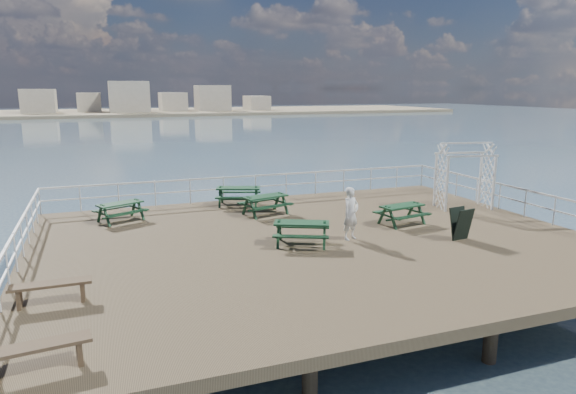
# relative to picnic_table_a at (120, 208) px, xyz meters

# --- Properties ---
(ground) EXTENTS (18.00, 14.00, 0.30)m
(ground) POSITION_rel_picnic_table_a_xyz_m (5.93, -4.76, -0.66)
(ground) COLOR brown
(ground) RESTS_ON ground
(sea_backdrop) EXTENTS (300.00, 300.00, 9.20)m
(sea_backdrop) POSITION_rel_picnic_table_a_xyz_m (18.47, 129.31, -1.02)
(sea_backdrop) COLOR #435B71
(sea_backdrop) RESTS_ON ground
(railing) EXTENTS (17.77, 13.76, 1.10)m
(railing) POSITION_rel_picnic_table_a_xyz_m (5.86, -2.19, 0.36)
(railing) COLOR silver
(railing) RESTS_ON ground
(picnic_table_a) EXTENTS (2.05, 1.90, 0.80)m
(picnic_table_a) POSITION_rel_picnic_table_a_xyz_m (0.00, 0.00, 0.00)
(picnic_table_a) COLOR #14371A
(picnic_table_a) RESTS_ON ground
(picnic_table_b) EXTENTS (2.22, 2.01, 0.89)m
(picnic_table_b) POSITION_rel_picnic_table_a_xyz_m (4.85, 1.04, 0.06)
(picnic_table_b) COLOR #14371A
(picnic_table_b) RESTS_ON ground
(picnic_table_c) EXTENTS (2.06, 1.81, 0.86)m
(picnic_table_c) POSITION_rel_picnic_table_a_xyz_m (5.42, -0.90, 0.04)
(picnic_table_c) COLOR #14371A
(picnic_table_c) RESTS_ON ground
(picnic_table_d) EXTENTS (2.17, 2.00, 0.85)m
(picnic_table_d) POSITION_rel_picnic_table_a_xyz_m (5.27, -5.15, 0.03)
(picnic_table_d) COLOR #14371A
(picnic_table_d) RESTS_ON ground
(picnic_table_e) EXTENTS (1.89, 1.62, 0.81)m
(picnic_table_e) POSITION_rel_picnic_table_a_xyz_m (9.67, -4.06, 0.01)
(picnic_table_e) COLOR #14371A
(picnic_table_e) RESTS_ON ground
(flat_bench_near) EXTENTS (1.79, 0.43, 0.51)m
(flat_bench_near) POSITION_rel_picnic_table_a_xyz_m (-1.87, -7.40, -0.13)
(flat_bench_near) COLOR brown
(flat_bench_near) RESTS_ON ground
(flat_bench_far) EXTENTS (1.84, 0.64, 0.52)m
(flat_bench_far) POSITION_rel_picnic_table_a_xyz_m (-1.87, -10.51, -0.13)
(flat_bench_far) COLOR brown
(flat_bench_far) RESTS_ON ground
(trellis_arbor) EXTENTS (2.41, 1.62, 2.74)m
(trellis_arbor) POSITION_rel_picnic_table_a_xyz_m (13.53, -2.66, 0.71)
(trellis_arbor) COLOR silver
(trellis_arbor) RESTS_ON ground
(sandwich_board) EXTENTS (0.73, 0.59, 1.09)m
(sandwich_board) POSITION_rel_picnic_table_a_xyz_m (10.39, -6.46, 0.02)
(sandwich_board) COLOR black
(sandwich_board) RESTS_ON ground
(person) EXTENTS (0.75, 0.62, 1.75)m
(person) POSITION_rel_picnic_table_a_xyz_m (7.01, -5.15, 0.36)
(person) COLOR white
(person) RESTS_ON ground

